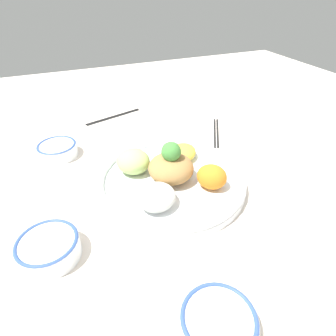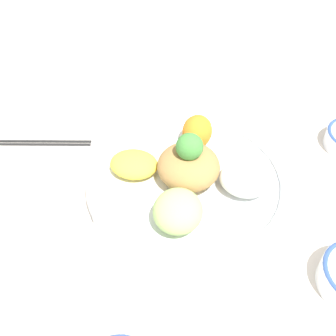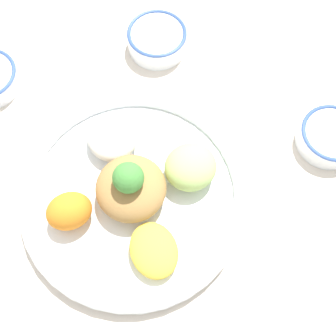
% 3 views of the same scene
% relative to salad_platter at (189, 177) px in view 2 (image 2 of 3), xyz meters
% --- Properties ---
extents(ground_plane, '(2.40, 2.40, 0.00)m').
position_rel_salad_platter_xyz_m(ground_plane, '(0.02, -0.02, -0.03)').
color(ground_plane, silver).
extents(salad_platter, '(0.38, 0.38, 0.13)m').
position_rel_salad_platter_xyz_m(salad_platter, '(0.00, 0.00, 0.00)').
color(salad_platter, white).
rests_on(salad_platter, ground_plane).
extents(chopsticks_pair_far, '(0.12, 0.19, 0.01)m').
position_rel_salad_platter_xyz_m(chopsticks_pair_far, '(0.26, 0.21, -0.02)').
color(chopsticks_pair_far, black).
rests_on(chopsticks_pair_far, ground_plane).
extents(serving_spoon_main, '(0.12, 0.06, 0.01)m').
position_rel_salad_platter_xyz_m(serving_spoon_main, '(0.30, -0.32, -0.02)').
color(serving_spoon_main, beige).
rests_on(serving_spoon_main, ground_plane).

